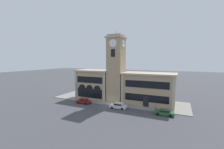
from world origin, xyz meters
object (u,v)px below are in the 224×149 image
object	(u,v)px
parked_car_far	(164,112)
bollard	(82,99)
fire_hydrant	(156,109)
parked_car_near	(84,101)
street_lamp	(76,88)
parked_car_mid	(118,106)

from	to	relation	value
parked_car_far	bollard	world-z (taller)	parked_car_far
bollard	fire_hydrant	xyz separation A→B (m)	(22.24, -0.00, -0.10)
fire_hydrant	parked_car_far	bearing A→B (deg)	-40.92
parked_car_near	parked_car_far	world-z (taller)	parked_car_near
street_lamp	bollard	distance (m)	4.11
parked_car_near	street_lamp	xyz separation A→B (m)	(-4.09, 1.81, 3.40)
street_lamp	fire_hydrant	bearing A→B (deg)	0.41
parked_car_far	street_lamp	world-z (taller)	street_lamp
parked_car_mid	fire_hydrant	world-z (taller)	parked_car_mid
parked_car_mid	street_lamp	bearing A→B (deg)	-8.76
parked_car_mid	bollard	xyz separation A→B (m)	(-12.97, 1.99, -0.12)
parked_car_far	parked_car_mid	bearing A→B (deg)	-1.95
parked_car_mid	parked_car_far	xyz separation A→B (m)	(11.57, -0.00, -0.07)
parked_car_far	street_lamp	size ratio (longest dim) A/B	0.73
parked_car_far	street_lamp	distance (m)	27.02
parked_car_mid	bollard	world-z (taller)	parked_car_mid
parked_car_mid	parked_car_far	world-z (taller)	parked_car_mid
parked_car_far	street_lamp	xyz separation A→B (m)	(-26.74, 1.81, 3.41)
parked_car_far	fire_hydrant	xyz separation A→B (m)	(-2.29, 1.99, -0.15)
parked_car_near	parked_car_far	xyz separation A→B (m)	(22.65, -0.00, -0.01)
fire_hydrant	parked_car_near	bearing A→B (deg)	-174.42
parked_car_near	parked_car_mid	bearing A→B (deg)	178.05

